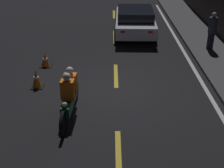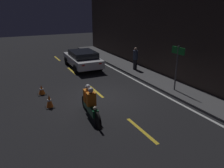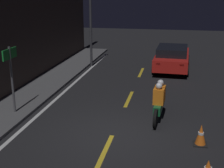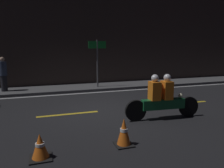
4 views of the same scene
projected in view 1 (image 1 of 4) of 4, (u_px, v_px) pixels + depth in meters
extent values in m
plane|color=black|center=(116.00, 88.00, 10.50)|extent=(56.00, 56.00, 0.00)
cube|color=gold|center=(114.00, 14.00, 19.44)|extent=(2.00, 0.14, 0.01)
cube|color=gold|center=(115.00, 37.00, 15.41)|extent=(2.00, 0.14, 0.01)
cube|color=gold|center=(116.00, 75.00, 11.39)|extent=(2.00, 0.14, 0.01)
cube|color=gold|center=(118.00, 156.00, 7.37)|extent=(2.00, 0.14, 0.01)
cube|color=silver|center=(205.00, 88.00, 10.51)|extent=(25.20, 0.14, 0.01)
cube|color=silver|center=(135.00, 22.00, 15.59)|extent=(4.31, 2.00, 0.56)
cube|color=black|center=(135.00, 13.00, 15.18)|extent=(2.39, 1.75, 0.42)
cube|color=red|center=(123.00, 32.00, 13.67)|extent=(0.07, 0.20, 0.10)
cube|color=red|center=(151.00, 32.00, 13.64)|extent=(0.07, 0.20, 0.10)
cylinder|color=black|center=(117.00, 20.00, 16.92)|extent=(0.67, 0.20, 0.66)
cylinder|color=black|center=(151.00, 21.00, 16.87)|extent=(0.67, 0.20, 0.66)
cylinder|color=black|center=(116.00, 35.00, 14.56)|extent=(0.67, 0.20, 0.66)
cylinder|color=black|center=(155.00, 36.00, 14.52)|extent=(0.67, 0.20, 0.66)
cylinder|color=black|center=(63.00, 124.00, 8.02)|extent=(0.65, 0.12, 0.65)
cylinder|color=black|center=(75.00, 91.00, 9.60)|extent=(0.65, 0.14, 0.65)
cube|color=#14592D|center=(69.00, 101.00, 8.74)|extent=(1.37, 0.33, 0.30)
sphere|color=#F2EABF|center=(65.00, 105.00, 8.12)|extent=(0.14, 0.14, 0.14)
cube|color=orange|center=(68.00, 90.00, 8.46)|extent=(0.30, 0.38, 0.55)
sphere|color=silver|center=(67.00, 77.00, 8.29)|extent=(0.22, 0.22, 0.22)
cube|color=orange|center=(70.00, 83.00, 8.82)|extent=(0.30, 0.38, 0.55)
sphere|color=silver|center=(70.00, 71.00, 8.64)|extent=(0.22, 0.22, 0.22)
cube|color=black|center=(46.00, 66.00, 12.15)|extent=(0.44, 0.44, 0.03)
cone|color=orange|center=(45.00, 59.00, 12.03)|extent=(0.34, 0.34, 0.50)
cylinder|color=white|center=(45.00, 59.00, 12.02)|extent=(0.18, 0.18, 0.06)
cube|color=black|center=(37.00, 87.00, 10.54)|extent=(0.41, 0.41, 0.03)
cone|color=orange|center=(36.00, 78.00, 10.40)|extent=(0.31, 0.31, 0.61)
cylinder|color=white|center=(36.00, 77.00, 10.39)|extent=(0.17, 0.17, 0.07)
cylinder|color=black|center=(210.00, 41.00, 13.39)|extent=(0.28, 0.28, 0.73)
cylinder|color=#2D384C|center=(213.00, 25.00, 13.08)|extent=(0.34, 0.34, 0.65)
sphere|color=tan|center=(214.00, 15.00, 12.89)|extent=(0.21, 0.21, 0.21)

